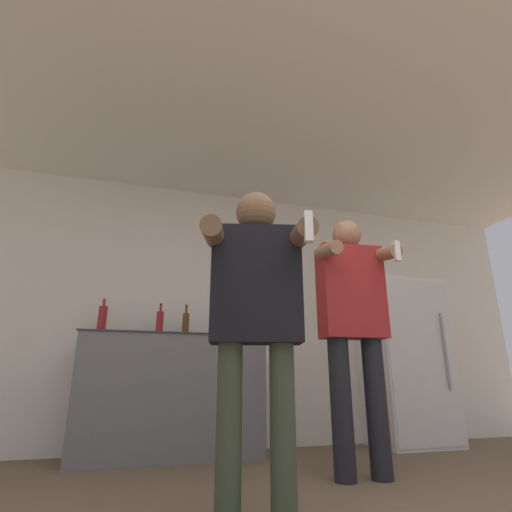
# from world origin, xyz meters

# --- Properties ---
(wall_back) EXTENTS (7.00, 0.06, 2.55)m
(wall_back) POSITION_xyz_m (0.00, 2.81, 1.27)
(wall_back) COLOR silver
(wall_back) RESTS_ON ground_plane
(ceiling_slab) EXTENTS (7.00, 3.30, 0.05)m
(ceiling_slab) POSITION_xyz_m (0.00, 1.39, 2.57)
(ceiling_slab) COLOR silver
(ceiling_slab) RESTS_ON wall_back
(refrigerator) EXTENTS (0.77, 0.64, 1.61)m
(refrigerator) POSITION_xyz_m (1.81, 2.47, 0.81)
(refrigerator) COLOR white
(refrigerator) RESTS_ON ground_plane
(counter) EXTENTS (1.54, 0.60, 0.99)m
(counter) POSITION_xyz_m (-0.51, 2.49, 0.49)
(counter) COLOR slate
(counter) RESTS_ON ground_plane
(bottle_short_whiskey) EXTENTS (0.06, 0.06, 0.30)m
(bottle_short_whiskey) POSITION_xyz_m (-0.65, 2.56, 1.11)
(bottle_short_whiskey) COLOR maroon
(bottle_short_whiskey) RESTS_ON counter
(bottle_green_wine) EXTENTS (0.06, 0.06, 0.30)m
(bottle_green_wine) POSITION_xyz_m (-0.42, 2.56, 1.10)
(bottle_green_wine) COLOR #563314
(bottle_green_wine) RESTS_ON counter
(bottle_clear_vodka) EXTENTS (0.07, 0.07, 0.31)m
(bottle_clear_vodka) POSITION_xyz_m (-1.14, 2.56, 1.12)
(bottle_clear_vodka) COLOR maroon
(bottle_clear_vodka) RESTS_ON counter
(bottle_brown_liquor) EXTENTS (0.07, 0.07, 0.26)m
(bottle_brown_liquor) POSITION_xyz_m (0.06, 2.56, 1.09)
(bottle_brown_liquor) COLOR #194723
(bottle_brown_liquor) RESTS_ON counter
(person_woman_foreground) EXTENTS (0.59, 0.57, 1.57)m
(person_woman_foreground) POSITION_xyz_m (-0.28, 0.72, 0.96)
(person_woman_foreground) COLOR #38422D
(person_woman_foreground) RESTS_ON ground_plane
(person_man_side) EXTENTS (0.55, 0.45, 1.77)m
(person_man_side) POSITION_xyz_m (0.62, 1.36, 1.02)
(person_man_side) COLOR black
(person_man_side) RESTS_ON ground_plane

